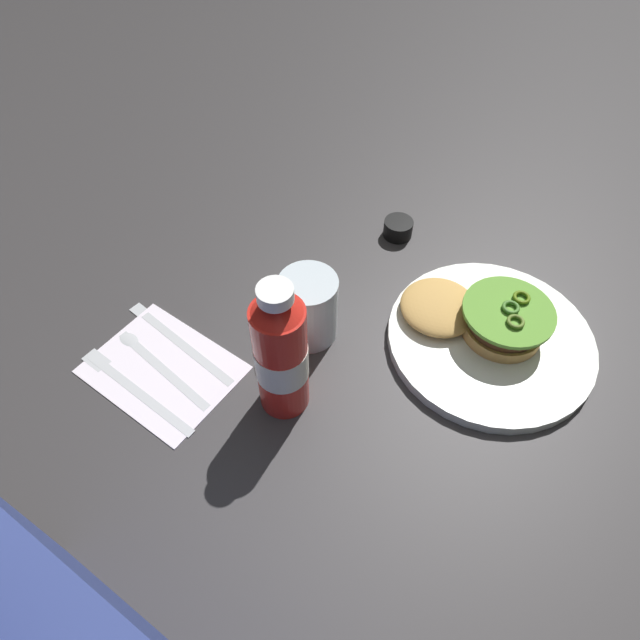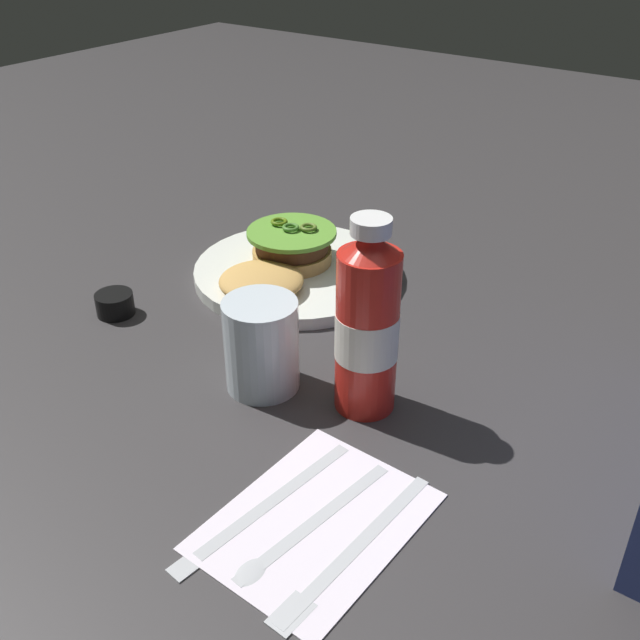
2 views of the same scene
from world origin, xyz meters
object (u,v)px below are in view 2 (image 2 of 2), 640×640
condiment_cup (115,304)px  napkin (316,521)px  burger_sandwich (281,258)px  ketchup_bottle (367,326)px  dinner_plate (298,271)px  butter_knife (255,511)px  water_glass (261,345)px  spoon_utensil (292,537)px  fork_utensil (344,557)px

condiment_cup → napkin: condiment_cup is taller
burger_sandwich → ketchup_bottle: bearing=56.2°
dinner_plate → butter_knife: size_ratio=1.36×
ketchup_bottle → water_glass: size_ratio=2.05×
water_glass → butter_knife: 0.19m
napkin → spoon_utensil: 0.03m
ketchup_bottle → water_glass: bearing=-71.4°
ketchup_bottle → water_glass: 0.12m
burger_sandwich → ketchup_bottle: ketchup_bottle is taller
burger_sandwich → ketchup_bottle: 0.29m
condiment_cup → burger_sandwich: bearing=148.2°
water_glass → spoon_utensil: size_ratio=0.56×
burger_sandwich → butter_knife: 0.42m
fork_utensil → napkin: bearing=-116.0°
ketchup_bottle → water_glass: ketchup_bottle is taller
burger_sandwich → fork_utensil: bearing=44.6°
spoon_utensil → dinner_plate: bearing=-143.1°
water_glass → fork_utensil: 0.25m
napkin → dinner_plate: bearing=-140.5°
fork_utensil → burger_sandwich: bearing=-135.4°
burger_sandwich → ketchup_bottle: (0.16, 0.23, 0.06)m
ketchup_bottle → condiment_cup: 0.36m
condiment_cup → napkin: 0.43m
condiment_cup → ketchup_bottle: bearing=94.8°
burger_sandwich → water_glass: 0.23m
dinner_plate → butter_knife: 0.43m
ketchup_bottle → condiment_cup: (0.03, -0.35, -0.08)m
water_glass → spoon_utensil: water_glass is taller
condiment_cup → spoon_utensil: (0.16, 0.40, -0.01)m
dinner_plate → ketchup_bottle: (0.18, 0.23, 0.09)m
ketchup_bottle → condiment_cup: size_ratio=4.44×
water_glass → spoon_utensil: (0.15, 0.16, -0.05)m
burger_sandwich → butter_knife: bearing=35.5°
burger_sandwich → condiment_cup: bearing=-31.8°
dinner_plate → spoon_utensil: bearing=36.9°
dinner_plate → water_glass: 0.25m
ketchup_bottle → burger_sandwich: bearing=-123.8°
ketchup_bottle → fork_utensil: size_ratio=1.04×
napkin → water_glass: bearing=-127.6°
butter_knife → fork_utensil: same height
dinner_plate → ketchup_bottle: size_ratio=1.34×
burger_sandwich → dinner_plate: bearing=162.4°
napkin → butter_knife: butter_knife is taller
dinner_plate → butter_knife: (0.37, 0.23, -0.00)m
condiment_cup → butter_knife: 0.39m
burger_sandwich → napkin: size_ratio=1.05×
ketchup_bottle → butter_knife: size_ratio=1.02×
butter_knife → burger_sandwich: bearing=-144.5°
burger_sandwich → fork_utensil: size_ratio=1.00×
burger_sandwich → water_glass: (0.19, 0.13, 0.01)m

